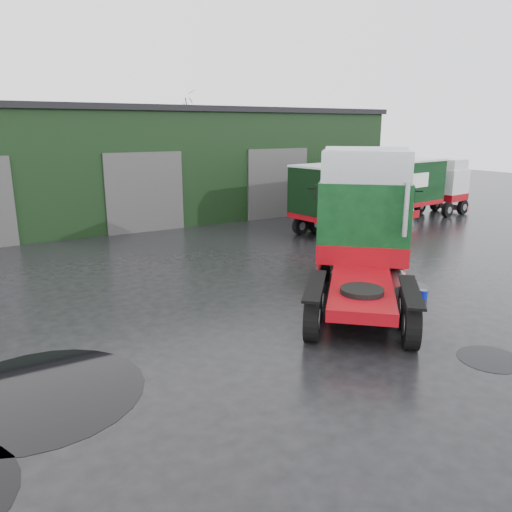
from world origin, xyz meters
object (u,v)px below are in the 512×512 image
Objects in this scene: wash_bucket at (423,295)px; tree_back_b at (174,145)px; hero_tractor at (364,233)px; lorry_right at (373,194)px; warehouse at (111,162)px.

tree_back_b is (4.01, 30.49, 3.61)m from wash_bucket.
wash_bucket is (2.27, -0.37, -2.15)m from hero_tractor.
lorry_right is at bearing 54.44° from wash_bucket.
hero_tractor is 25.33× the size of wash_bucket.
warehouse is at bearing 101.02° from wash_bucket.
hero_tractor reaches higher than lorry_right.
wash_bucket is 0.04× the size of tree_back_b.
warehouse reaches higher than lorry_right.
warehouse is 111.51× the size of wash_bucket.
warehouse is 4.32× the size of tree_back_b.
warehouse is at bearing -143.42° from lorry_right.
hero_tractor is at bearing 170.77° from wash_bucket.
wash_bucket is 30.97m from tree_back_b.
hero_tractor is (1.72, -20.12, -0.87)m from warehouse.
tree_back_b is (8.00, 10.00, 0.59)m from warehouse.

